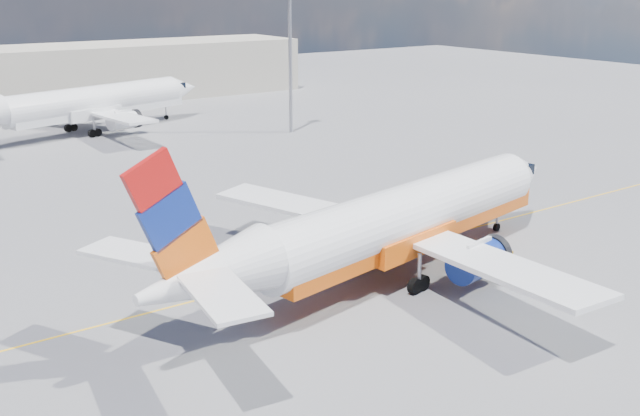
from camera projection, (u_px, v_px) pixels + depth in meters
ground at (355, 283)px, 40.57m from camera, size 240.00×240.00×0.00m
taxi_line at (325, 267)px, 42.93m from camera, size 70.00×0.15×0.01m
terminal_main at (64, 75)px, 101.04m from camera, size 70.00×14.00×8.00m
main_jet at (397, 221)px, 40.67m from camera, size 33.58×25.98×10.13m
second_jet at (87, 104)px, 80.61m from camera, size 33.39×25.45×10.10m
gse_tug at (488, 258)px, 42.10m from camera, size 2.56×1.68×1.77m
traffic_cone at (211, 304)px, 37.30m from camera, size 0.39×0.39×0.55m
floodlight_mast at (290, 29)px, 78.55m from camera, size 1.41×1.41×19.33m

